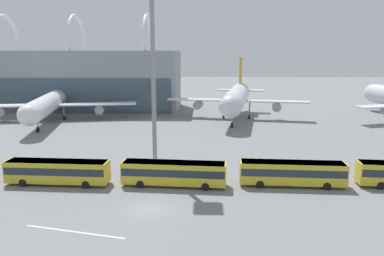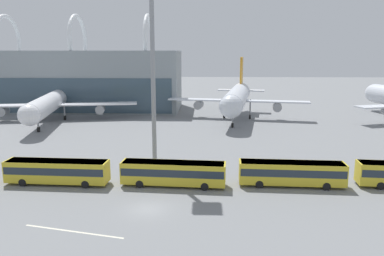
{
  "view_description": "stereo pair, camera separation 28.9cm",
  "coord_description": "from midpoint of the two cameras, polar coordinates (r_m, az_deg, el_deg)",
  "views": [
    {
      "loc": [
        5.97,
        -38.43,
        17.05
      ],
      "look_at": [
        3.91,
        25.31,
        4.0
      ],
      "focal_mm": 35.0,
      "sensor_mm": 36.0,
      "label": 1
    },
    {
      "loc": [
        6.26,
        -38.42,
        17.05
      ],
      "look_at": [
        3.91,
        25.31,
        4.0
      ],
      "focal_mm": 35.0,
      "sensor_mm": 36.0,
      "label": 2
    }
  ],
  "objects": [
    {
      "name": "shuttle_bus_2",
      "position": [
        48.47,
        -2.94,
        -6.71
      ],
      "size": [
        13.56,
        3.62,
        3.16
      ],
      "rotation": [
        0.0,
        0.0,
        -0.07
      ],
      "color": "gold",
      "rests_on": "ground_plane"
    },
    {
      "name": "airliner_at_gate_far",
      "position": [
        96.05,
        6.71,
        4.64
      ],
      "size": [
        36.12,
        36.18,
        15.53
      ],
      "rotation": [
        0.0,
        0.0,
        -1.73
      ],
      "color": "silver",
      "rests_on": "ground_plane"
    },
    {
      "name": "ground_plane",
      "position": [
        42.48,
        -6.73,
        -12.18
      ],
      "size": [
        440.0,
        440.0,
        0.0
      ],
      "primitive_type": "plane",
      "color": "slate"
    },
    {
      "name": "floodlight_mast",
      "position": [
        54.77,
        -6.23,
        15.04
      ],
      "size": [
        3.13,
        3.13,
        30.19
      ],
      "color": "gray",
      "rests_on": "ground_plane"
    },
    {
      "name": "shuttle_bus_3",
      "position": [
        50.11,
        14.84,
        -6.48
      ],
      "size": [
        13.52,
        3.33,
        3.16
      ],
      "rotation": [
        0.0,
        0.0,
        -0.05
      ],
      "color": "gold",
      "rests_on": "ground_plane"
    },
    {
      "name": "lane_stripe_2",
      "position": [
        56.21,
        -20.54,
        -6.85
      ],
      "size": [
        9.81,
        3.78,
        0.01
      ],
      "primitive_type": "cube",
      "rotation": [
        0.0,
        0.0,
        -0.35
      ],
      "color": "silver",
      "rests_on": "ground_plane"
    },
    {
      "name": "shuttle_bus_1",
      "position": [
        52.09,
        -19.96,
        -6.1
      ],
      "size": [
        13.51,
        3.27,
        3.16
      ],
      "rotation": [
        0.0,
        0.0,
        -0.05
      ],
      "color": "gold",
      "rests_on": "ground_plane"
    },
    {
      "name": "airliner_at_gate_near",
      "position": [
        100.01,
        -20.81,
        3.7
      ],
      "size": [
        42.24,
        42.44,
        13.51
      ],
      "rotation": [
        0.0,
        0.0,
        -1.39
      ],
      "color": "white",
      "rests_on": "ground_plane"
    },
    {
      "name": "lane_stripe_3",
      "position": [
        39.16,
        -17.67,
        -14.82
      ],
      "size": [
        10.43,
        2.6,
        0.01
      ],
      "primitive_type": "cube",
      "rotation": [
        0.0,
        0.0,
        -0.22
      ],
      "color": "silver",
      "rests_on": "ground_plane"
    }
  ]
}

